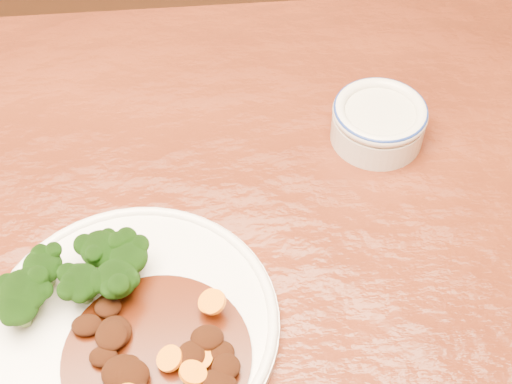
{
  "coord_description": "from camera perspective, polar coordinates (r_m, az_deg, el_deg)",
  "views": [
    {
      "loc": [
        0.11,
        -0.41,
        1.36
      ],
      "look_at": [
        0.15,
        0.08,
        0.77
      ],
      "focal_mm": 50.0,
      "sensor_mm": 36.0,
      "label": 1
    }
  ],
  "objects": [
    {
      "name": "dip_bowl",
      "position": [
        0.84,
        9.79,
        5.63
      ],
      "size": [
        0.11,
        0.11,
        0.05
      ],
      "rotation": [
        0.0,
        0.0,
        0.04
      ],
      "color": "beige",
      "rests_on": "dining_table"
    },
    {
      "name": "dining_table",
      "position": [
        0.81,
        -10.08,
        -9.75
      ],
      "size": [
        1.51,
        0.92,
        0.75
      ],
      "rotation": [
        0.0,
        0.0,
        0.01
      ],
      "color": "#5F2310",
      "rests_on": "ground"
    },
    {
      "name": "mince_stew",
      "position": [
        0.66,
        -8.16,
        -13.37
      ],
      "size": [
        0.17,
        0.17,
        0.03
      ],
      "color": "#441807",
      "rests_on": "dinner_plate"
    },
    {
      "name": "broccoli_florets",
      "position": [
        0.7,
        -14.53,
        -6.6
      ],
      "size": [
        0.14,
        0.1,
        0.05
      ],
      "color": "#668947",
      "rests_on": "dinner_plate"
    },
    {
      "name": "dinner_plate",
      "position": [
        0.7,
        -9.82,
        -10.36
      ],
      "size": [
        0.28,
        0.28,
        0.02
      ],
      "rotation": [
        0.0,
        0.0,
        -0.36
      ],
      "color": "white",
      "rests_on": "dining_table"
    }
  ]
}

